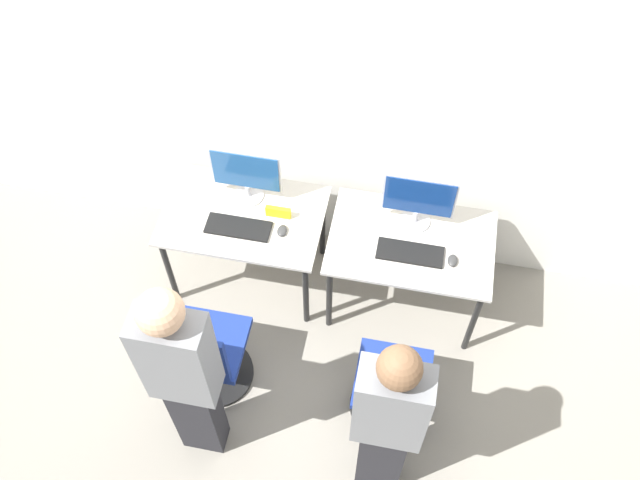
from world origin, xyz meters
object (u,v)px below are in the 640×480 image
monitor_right (419,200)px  person_right (388,420)px  keyboard_right (410,253)px  person_left (183,374)px  keyboard_left (238,227)px  mouse_right (453,261)px  office_chair_right (391,392)px  office_chair_left (208,357)px  monitor_left (246,174)px  mouse_left (282,231)px

monitor_right → person_right: size_ratio=0.28×
keyboard_right → person_right: (0.01, -1.13, 0.14)m
person_left → keyboard_right: 1.56m
keyboard_left → mouse_right: (1.34, 0.01, 0.01)m
office_chair_right → keyboard_right: bearing=91.1°
monitor_right → office_chair_right: (0.01, -1.02, -0.56)m
person_left → person_right: (1.07, -0.01, -0.08)m
office_chair_left → mouse_right: bearing=28.5°
keyboard_right → keyboard_left: bearing=-179.2°
mouse_right → office_chair_right: office_chair_right is taller
monitor_left → office_chair_right: size_ratio=0.50×
monitor_right → mouse_right: monitor_right is taller
monitor_left → mouse_right: 1.38m
keyboard_left → person_right: (1.09, -1.11, 0.14)m
office_chair_left → office_chair_right: bearing=-0.5°
keyboard_right → mouse_right: mouse_right is taller
monitor_left → person_left: size_ratio=0.26×
monitor_right → mouse_right: (0.26, -0.26, -0.20)m
office_chair_left → keyboard_right: bearing=34.2°
monitor_right → keyboard_right: 0.33m
mouse_left → monitor_left: bearing=138.8°
monitor_right → person_right: bearing=-89.5°
mouse_left → monitor_right: bearing=17.0°
person_left → monitor_left: bearing=90.9°
mouse_left → mouse_right: same height
monitor_right → office_chair_left: bearing=-137.8°
monitor_right → office_chair_right: monitor_right is taller
person_left → monitor_right: (1.06, 1.37, -0.01)m
office_chair_right → monitor_left: bearing=137.2°
keyboard_left → office_chair_left: bearing=-92.5°
office_chair_left → mouse_right: (1.37, 0.74, 0.36)m
keyboard_left → office_chair_right: size_ratio=0.46×
mouse_right → person_right: person_right is taller
monitor_left → office_chair_left: 1.15m
monitor_left → office_chair_right: (1.09, -1.01, -0.56)m
mouse_left → keyboard_left: bearing=-175.2°
office_chair_left → person_right: person_right is taller
monitor_left → monitor_right: 1.08m
keyboard_left → office_chair_left: office_chair_left is taller
keyboard_right → mouse_right: 0.26m
monitor_left → monitor_right: same height
mouse_left → office_chair_left: 0.90m
monitor_left → keyboard_right: 1.13m
person_right → monitor_right: bearing=90.5°
monitor_right → keyboard_right: size_ratio=1.09×
mouse_left → office_chair_right: size_ratio=0.10×
monitor_left → office_chair_left: monitor_left is taller
keyboard_left → mouse_left: bearing=4.8°
keyboard_right → person_right: person_right is taller
office_chair_left → keyboard_left: bearing=87.5°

